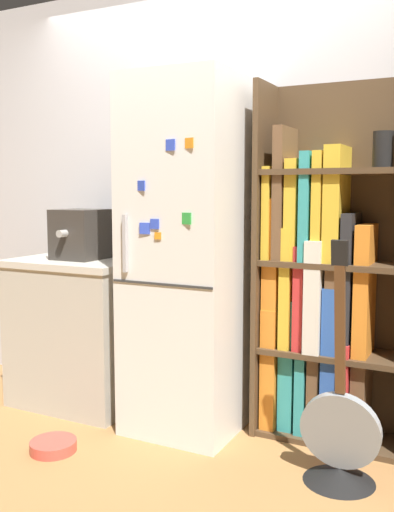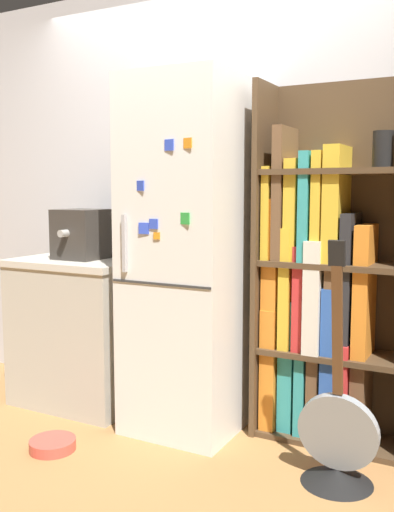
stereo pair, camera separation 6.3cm
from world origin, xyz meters
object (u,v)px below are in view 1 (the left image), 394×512
(guitar, at_px, (340,447))
(bookshelf, at_px, (325,289))
(refrigerator, at_px, (191,256))
(pet_bowl, at_px, (53,445))
(espresso_machine, at_px, (80,234))

(guitar, bearing_deg, bookshelf, 113.59)
(bookshelf, bearing_deg, guitar, -66.41)
(refrigerator, xyz_separation_m, guitar, (0.91, -0.28, -0.80))
(bookshelf, relative_size, pet_bowl, 7.97)
(guitar, bearing_deg, refrigerator, 162.75)
(guitar, relative_size, pet_bowl, 4.72)
(guitar, height_order, pet_bowl, guitar)
(bookshelf, distance_m, guitar, 0.82)
(bookshelf, relative_size, guitar, 1.69)
(guitar, bearing_deg, espresso_machine, 170.27)
(refrigerator, distance_m, espresso_machine, 0.77)
(refrigerator, relative_size, espresso_machine, 5.67)
(refrigerator, xyz_separation_m, bookshelf, (0.71, 0.18, -0.16))
(pet_bowl, bearing_deg, guitar, 14.15)
(espresso_machine, distance_m, pet_bowl, 1.25)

